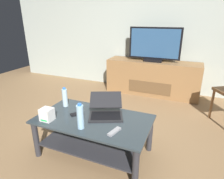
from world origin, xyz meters
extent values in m
plane|color=olive|center=(0.00, 0.00, 0.00)|extent=(7.68, 7.68, 0.00)
cube|color=#A8B2A8|center=(0.00, 2.36, 1.40)|extent=(6.40, 0.12, 2.80)
cube|color=#2D383D|center=(0.00, -0.01, 0.42)|extent=(1.19, 0.66, 0.02)
cube|color=#2D2D33|center=(0.00, -0.01, 0.15)|extent=(1.05, 0.58, 0.02)
cylinder|color=#2D2D33|center=(-0.55, -0.29, 0.21)|extent=(0.06, 0.06, 0.41)
cylinder|color=#2D2D33|center=(0.55, -0.29, 0.21)|extent=(0.06, 0.06, 0.41)
cylinder|color=#2D2D33|center=(-0.55, 0.27, 0.21)|extent=(0.06, 0.06, 0.41)
cylinder|color=#2D2D33|center=(0.55, 0.27, 0.21)|extent=(0.06, 0.06, 0.41)
cube|color=olive|center=(0.20, 2.04, 0.32)|extent=(1.74, 0.46, 0.65)
cube|color=brown|center=(0.20, 1.80, 0.19)|extent=(0.78, 0.01, 0.23)
cube|color=black|center=(0.20, 2.02, 0.67)|extent=(0.33, 0.20, 0.05)
cube|color=black|center=(0.20, 2.02, 0.98)|extent=(0.94, 0.04, 0.57)
cube|color=#2D517A|center=(0.20, 1.99, 0.98)|extent=(0.87, 0.01, 0.51)
cylinder|color=brown|center=(1.22, 1.37, 0.22)|extent=(0.04, 0.04, 0.45)
cube|color=black|center=(0.11, 0.06, 0.44)|extent=(0.42, 0.36, 0.02)
cube|color=black|center=(0.11, 0.06, 0.45)|extent=(0.36, 0.30, 0.00)
cube|color=black|center=(0.04, 0.22, 0.56)|extent=(0.41, 0.35, 0.11)
cube|color=#3F8CD8|center=(0.04, 0.22, 0.56)|extent=(0.37, 0.31, 0.09)
cube|color=white|center=(-0.42, -0.22, 0.50)|extent=(0.12, 0.11, 0.13)
cube|color=#19D84C|center=(-0.42, -0.28, 0.45)|extent=(0.07, 0.00, 0.01)
cylinder|color=#99C6E5|center=(-0.02, -0.22, 0.55)|extent=(0.07, 0.07, 0.24)
cylinder|color=blue|center=(-0.02, -0.22, 0.68)|extent=(0.04, 0.04, 0.02)
cylinder|color=silver|center=(-0.45, 0.13, 0.54)|extent=(0.06, 0.06, 0.21)
cylinder|color=blue|center=(-0.45, 0.13, 0.65)|extent=(0.03, 0.03, 0.02)
cube|color=black|center=(-0.21, 0.00, 0.44)|extent=(0.14, 0.15, 0.01)
cube|color=#99999E|center=(0.30, -0.17, 0.44)|extent=(0.08, 0.17, 0.02)
camera|label=1|loc=(0.87, -1.58, 1.42)|focal=30.91mm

